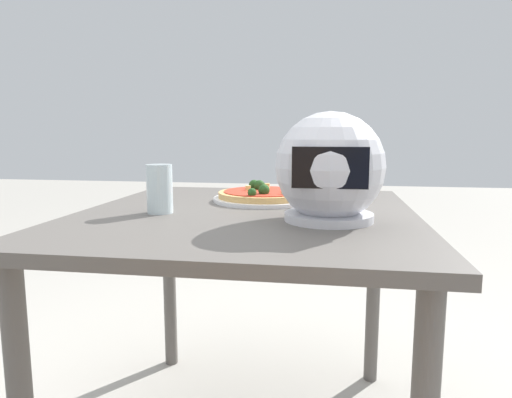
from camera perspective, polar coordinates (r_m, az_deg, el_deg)
name	(u,v)px	position (r m, az deg, el deg)	size (l,w,h in m)	color
dining_table	(247,241)	(1.28, -1.09, -5.34)	(0.92, 1.01, 0.72)	#5B5651
pizza_plate	(264,199)	(1.44, 0.97, -0.02)	(0.32, 0.32, 0.01)	white
pizza	(264,193)	(1.44, 0.97, 0.71)	(0.29, 0.29, 0.05)	tan
motorcycle_helmet	(330,169)	(1.12, 9.29, 3.74)	(0.27, 0.27, 0.27)	silver
drinking_glass	(160,189)	(1.25, -12.07, 1.26)	(0.07, 0.07, 0.13)	silver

